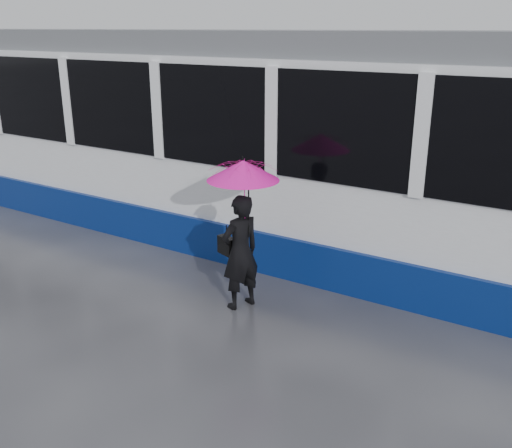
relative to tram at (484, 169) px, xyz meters
The scene contains 6 objects.
ground 4.16m from the tram, 139.11° to the right, with size 90.00×90.00×0.00m, color #2D2D32.
rails 3.31m from the tram, behind, with size 34.00×1.51×0.02m.
tram is the anchor object (origin of this frame).
woman 3.37m from the tram, 135.55° to the right, with size 0.54×0.36×1.48m, color black.
umbrella 3.21m from the tram, 134.92° to the right, with size 1.12×1.12×1.00m.
handbag 3.50m from the tram, 138.39° to the right, with size 0.29×0.20×0.41m.
Camera 1 is at (4.26, -5.23, 3.40)m, focal length 40.00 mm.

